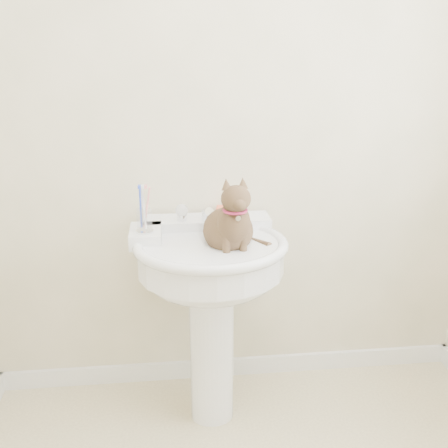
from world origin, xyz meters
name	(u,v)px	position (x,y,z in m)	size (l,w,h in m)	color
wall_back	(233,119)	(0.00, 1.10, 1.25)	(2.20, 0.00, 2.50)	beige
baseboard_back	(232,367)	(0.00, 1.09, 0.04)	(2.20, 0.02, 0.09)	white
pedestal_sink	(210,276)	(-0.13, 0.81, 0.67)	(0.62, 0.61, 0.85)	white
faucet	(207,211)	(-0.12, 0.96, 0.89)	(0.28, 0.12, 0.14)	silver
soap_bar	(227,210)	(-0.03, 1.05, 0.87)	(0.09, 0.06, 0.03)	#E35530
toothbrush_cup	(144,220)	(-0.38, 0.85, 0.90)	(0.07, 0.07, 0.18)	silver
cat	(230,226)	(-0.05, 0.78, 0.89)	(0.21, 0.27, 0.39)	brown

